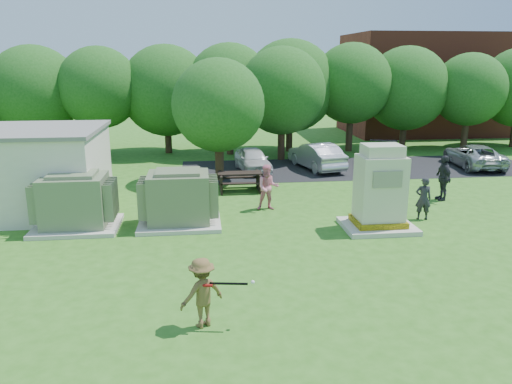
{
  "coord_description": "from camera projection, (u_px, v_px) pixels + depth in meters",
  "views": [
    {
      "loc": [
        -2.0,
        -13.37,
        5.94
      ],
      "look_at": [
        0.0,
        4.0,
        1.3
      ],
      "focal_mm": 35.0,
      "sensor_mm": 36.0,
      "label": 1
    }
  ],
  "objects": [
    {
      "name": "batting_equipment",
      "position": [
        229.0,
        284.0,
        11.16
      ],
      "size": [
        1.18,
        0.19,
        0.09
      ],
      "color": "black",
      "rests_on": "ground"
    },
    {
      "name": "batter",
      "position": [
        202.0,
        293.0,
        11.31
      ],
      "size": [
        1.23,
        1.05,
        1.65
      ],
      "primitive_type": "imported",
      "rotation": [
        0.0,
        0.0,
        3.64
      ],
      "color": "brown",
      "rests_on": "ground"
    },
    {
      "name": "brick_building",
      "position": [
        439.0,
        84.0,
        41.47
      ],
      "size": [
        15.0,
        8.0,
        8.0
      ],
      "primitive_type": "cube",
      "color": "maroon",
      "rests_on": "ground"
    },
    {
      "name": "transformer_right",
      "position": [
        179.0,
        199.0,
        18.34
      ],
      "size": [
        3.0,
        2.4,
        2.07
      ],
      "color": "beige",
      "rests_on": "ground"
    },
    {
      "name": "person_at_picnic",
      "position": [
        268.0,
        187.0,
        20.2
      ],
      "size": [
        0.93,
        0.73,
        1.87
      ],
      "primitive_type": "imported",
      "rotation": [
        0.0,
        0.0,
        -0.02
      ],
      "color": "pink",
      "rests_on": "ground"
    },
    {
      "name": "tree_row",
      "position": [
        257.0,
        89.0,
        31.47
      ],
      "size": [
        41.3,
        13.3,
        7.3
      ],
      "color": "#47301E",
      "rests_on": "ground"
    },
    {
      "name": "car_silver_a",
      "position": [
        316.0,
        156.0,
        27.94
      ],
      "size": [
        2.57,
        4.72,
        1.48
      ],
      "primitive_type": "imported",
      "rotation": [
        0.0,
        0.0,
        3.38
      ],
      "color": "#B1B1B6",
      "rests_on": "ground"
    },
    {
      "name": "car_silver_b",
      "position": [
        474.0,
        156.0,
        28.45
      ],
      "size": [
        2.61,
        4.87,
        1.3
      ],
      "primitive_type": "imported",
      "rotation": [
        0.0,
        0.0,
        3.04
      ],
      "color": "#A3A4A8",
      "rests_on": "ground"
    },
    {
      "name": "generator_cabinet",
      "position": [
        380.0,
        193.0,
        17.81
      ],
      "size": [
        2.53,
        2.07,
        3.08
      ],
      "color": "beige",
      "rests_on": "ground"
    },
    {
      "name": "picnic_table",
      "position": [
        240.0,
        179.0,
        23.24
      ],
      "size": [
        2.06,
        1.54,
        0.88
      ],
      "color": "black",
      "rests_on": "ground"
    },
    {
      "name": "car_dark",
      "position": [
        384.0,
        157.0,
        27.99
      ],
      "size": [
        3.31,
        5.03,
        1.35
      ],
      "primitive_type": "imported",
      "rotation": [
        0.0,
        0.0,
        -0.33
      ],
      "color": "black",
      "rests_on": "ground"
    },
    {
      "name": "transformer_left",
      "position": [
        75.0,
        203.0,
        17.93
      ],
      "size": [
        3.0,
        2.4,
        2.07
      ],
      "color": "beige",
      "rests_on": "ground"
    },
    {
      "name": "person_walking_right",
      "position": [
        443.0,
        178.0,
        21.62
      ],
      "size": [
        0.49,
        1.16,
        1.98
      ],
      "primitive_type": "imported",
      "rotation": [
        0.0,
        0.0,
        4.71
      ],
      "color": "#28272D",
      "rests_on": "ground"
    },
    {
      "name": "parking_strip",
      "position": [
        359.0,
        168.0,
        28.31
      ],
      "size": [
        20.0,
        6.0,
        0.01
      ],
      "primitive_type": "cube",
      "color": "#232326",
      "rests_on": "ground"
    },
    {
      "name": "person_by_generator",
      "position": [
        423.0,
        199.0,
        18.99
      ],
      "size": [
        0.66,
        0.5,
        1.65
      ],
      "primitive_type": "imported",
      "rotation": [
        0.0,
        0.0,
        2.96
      ],
      "color": "black",
      "rests_on": "ground"
    },
    {
      "name": "ground",
      "position": [
        272.0,
        270.0,
        14.58
      ],
      "size": [
        120.0,
        120.0,
        0.0
      ],
      "primitive_type": "plane",
      "color": "#2D6619",
      "rests_on": "ground"
    },
    {
      "name": "car_white",
      "position": [
        253.0,
        160.0,
        27.38
      ],
      "size": [
        2.0,
        3.93,
        1.28
      ],
      "primitive_type": "imported",
      "rotation": [
        0.0,
        0.0,
        0.13
      ],
      "color": "silver",
      "rests_on": "ground"
    }
  ]
}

